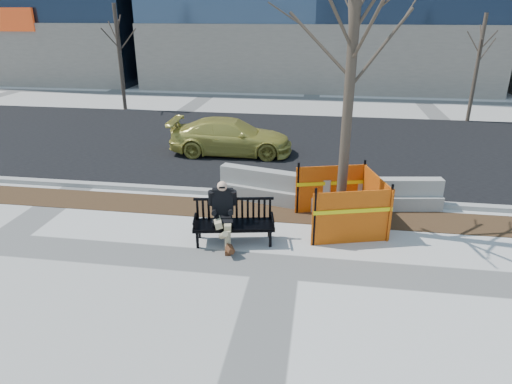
{
  "coord_description": "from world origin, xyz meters",
  "views": [
    {
      "loc": [
        0.78,
        -7.83,
        4.82
      ],
      "look_at": [
        -0.64,
        1.47,
        0.99
      ],
      "focal_mm": 31.59,
      "sensor_mm": 36.0,
      "label": 1
    }
  ],
  "objects_px": {
    "bench": "(234,242)",
    "jersey_barrier_right": "(384,208)",
    "sedan": "(231,154)",
    "tree_fence": "(339,226)",
    "jersey_barrier_left": "(274,202)",
    "seated_man": "(224,241)"
  },
  "relations": [
    {
      "from": "bench",
      "to": "jersey_barrier_right",
      "type": "height_order",
      "value": "bench"
    },
    {
      "from": "bench",
      "to": "sedan",
      "type": "relative_size",
      "value": 0.42
    },
    {
      "from": "bench",
      "to": "tree_fence",
      "type": "xyz_separation_m",
      "value": [
        2.32,
        1.16,
        0.0
      ]
    },
    {
      "from": "tree_fence",
      "to": "jersey_barrier_left",
      "type": "height_order",
      "value": "tree_fence"
    },
    {
      "from": "jersey_barrier_left",
      "to": "jersey_barrier_right",
      "type": "distance_m",
      "value": 2.88
    },
    {
      "from": "jersey_barrier_left",
      "to": "jersey_barrier_right",
      "type": "bearing_deg",
      "value": 14.59
    },
    {
      "from": "tree_fence",
      "to": "seated_man",
      "type": "bearing_deg",
      "value": -155.69
    },
    {
      "from": "tree_fence",
      "to": "jersey_barrier_left",
      "type": "relative_size",
      "value": 2.2
    },
    {
      "from": "seated_man",
      "to": "sedan",
      "type": "xyz_separation_m",
      "value": [
        -1.15,
        6.48,
        0.0
      ]
    },
    {
      "from": "seated_man",
      "to": "sedan",
      "type": "distance_m",
      "value": 6.58
    },
    {
      "from": "seated_man",
      "to": "tree_fence",
      "type": "distance_m",
      "value": 2.81
    },
    {
      "from": "bench",
      "to": "sedan",
      "type": "bearing_deg",
      "value": 91.61
    },
    {
      "from": "sedan",
      "to": "jersey_barrier_right",
      "type": "relative_size",
      "value": 1.51
    },
    {
      "from": "bench",
      "to": "tree_fence",
      "type": "height_order",
      "value": "tree_fence"
    },
    {
      "from": "jersey_barrier_right",
      "to": "jersey_barrier_left",
      "type": "bearing_deg",
      "value": 172.01
    },
    {
      "from": "seated_man",
      "to": "tree_fence",
      "type": "relative_size",
      "value": 0.21
    },
    {
      "from": "bench",
      "to": "tree_fence",
      "type": "bearing_deg",
      "value": 16.08
    },
    {
      "from": "sedan",
      "to": "seated_man",
      "type": "bearing_deg",
      "value": -172.64
    },
    {
      "from": "seated_man",
      "to": "jersey_barrier_right",
      "type": "bearing_deg",
      "value": 22.22
    },
    {
      "from": "sedan",
      "to": "jersey_barrier_right",
      "type": "bearing_deg",
      "value": -132.43
    },
    {
      "from": "seated_man",
      "to": "tree_fence",
      "type": "bearing_deg",
      "value": 13.79
    },
    {
      "from": "seated_man",
      "to": "jersey_barrier_right",
      "type": "distance_m",
      "value": 4.46
    }
  ]
}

